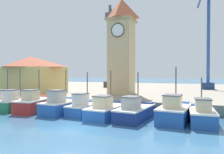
# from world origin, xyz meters

# --- Properties ---
(ground_plane) EXTENTS (300.00, 300.00, 0.00)m
(ground_plane) POSITION_xyz_m (0.00, 0.00, 0.00)
(ground_plane) COLOR #386689
(quay_wharf) EXTENTS (120.00, 40.00, 1.04)m
(quay_wharf) POSITION_xyz_m (0.00, 28.10, 0.52)
(quay_wharf) COLOR gray
(quay_wharf) RESTS_ON ground
(fishing_boat_far_left) EXTENTS (2.55, 4.45, 4.38)m
(fishing_boat_far_left) POSITION_xyz_m (-11.56, 5.02, 0.73)
(fishing_boat_far_left) COLOR #237A4C
(fishing_boat_far_left) RESTS_ON ground
(fishing_boat_left_outer) EXTENTS (2.20, 4.81, 4.40)m
(fishing_boat_left_outer) POSITION_xyz_m (-9.58, 4.75, 0.76)
(fishing_boat_left_outer) COLOR #237A4C
(fishing_boat_left_outer) RESTS_ON ground
(fishing_boat_left_inner) EXTENTS (2.59, 5.11, 4.34)m
(fishing_boat_left_inner) POSITION_xyz_m (-6.90, 4.63, 0.81)
(fishing_boat_left_inner) COLOR #AD2823
(fishing_boat_left_inner) RESTS_ON ground
(fishing_boat_mid_left) EXTENTS (2.55, 4.87, 4.31)m
(fishing_boat_mid_left) POSITION_xyz_m (-3.67, 4.57, 0.80)
(fishing_boat_mid_left) COLOR #2356A8
(fishing_boat_mid_left) RESTS_ON ground
(fishing_boat_center) EXTENTS (2.14, 4.27, 4.05)m
(fishing_boat_center) POSITION_xyz_m (-1.32, 4.78, 0.70)
(fishing_boat_center) COLOR #2356A8
(fishing_boat_center) RESTS_ON ground
(fishing_boat_mid_right) EXTENTS (2.53, 5.36, 4.23)m
(fishing_boat_mid_right) POSITION_xyz_m (1.21, 4.34, 0.70)
(fishing_boat_mid_right) COLOR #2356A8
(fishing_boat_mid_right) RESTS_ON ground
(fishing_boat_right_inner) EXTENTS (2.63, 5.39, 4.03)m
(fishing_boat_right_inner) POSITION_xyz_m (3.73, 4.41, 0.71)
(fishing_boat_right_inner) COLOR navy
(fishing_boat_right_inner) RESTS_ON ground
(fishing_boat_right_outer) EXTENTS (2.62, 5.08, 4.46)m
(fishing_boat_right_outer) POSITION_xyz_m (6.94, 4.77, 0.80)
(fishing_boat_right_outer) COLOR #2356A8
(fishing_boat_right_outer) RESTS_ON ground
(fishing_boat_far_right) EXTENTS (2.09, 4.64, 3.61)m
(fishing_boat_far_right) POSITION_xyz_m (9.03, 4.69, 0.73)
(fishing_boat_far_right) COLOR #2356A8
(fishing_boat_far_right) RESTS_ON ground
(clock_tower) EXTENTS (3.63, 3.63, 14.77)m
(clock_tower) POSITION_xyz_m (-0.99, 15.16, 8.02)
(clock_tower) COLOR tan
(clock_tower) RESTS_ON quay_wharf
(warehouse_left) EXTENTS (8.83, 6.92, 5.30)m
(warehouse_left) POSITION_xyz_m (-13.68, 11.75, 3.75)
(warehouse_left) COLOR tan
(warehouse_left) RESTS_ON quay_wharf
(port_crane_near) EXTENTS (2.91, 8.74, 20.38)m
(port_crane_near) POSITION_xyz_m (10.72, 28.69, 8.71)
(port_crane_near) COLOR navy
(port_crane_near) RESTS_ON quay_wharf
(port_crane_far) EXTENTS (2.26, 9.28, 16.42)m
(port_crane_far) POSITION_xyz_m (-7.40, 27.42, 7.45)
(port_crane_far) COLOR #353539
(port_crane_far) RESTS_ON quay_wharf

